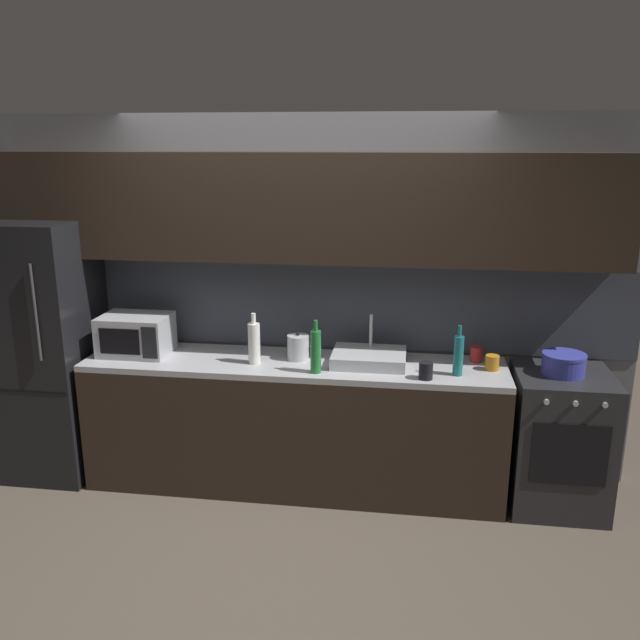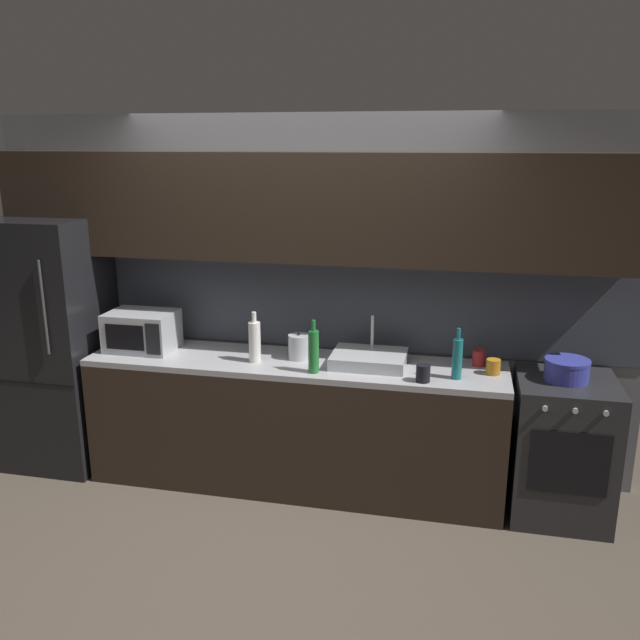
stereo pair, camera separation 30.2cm
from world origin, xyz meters
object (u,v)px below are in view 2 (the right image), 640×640
Objects in this scene: microwave at (142,331)px; mug_dark at (423,373)px; mug_amber at (493,367)px; wine_bottle_green at (314,351)px; cooking_pot at (567,370)px; kettle at (299,347)px; wine_bottle_teal at (457,358)px; mug_red at (479,358)px; wine_bottle_white at (255,341)px; oven_range at (562,448)px; refrigerator at (56,343)px.

mug_dark is at bearing -6.60° from microwave.
mug_dark is 1.11× the size of mug_amber.
cooking_pot is at bearing 7.06° from wine_bottle_green.
cooking_pot is (0.43, -0.02, 0.02)m from mug_amber.
microwave is 1.13m from kettle.
wine_bottle_green reaches higher than wine_bottle_teal.
kettle is 0.59× the size of wine_bottle_teal.
cooking_pot reaches higher than mug_red.
mug_dark is at bearing -7.16° from wine_bottle_white.
microwave reaches higher than mug_red.
wine_bottle_white is 1.97m from cooking_pot.
mug_red is 0.38× the size of cooking_pot.
wine_bottle_white reaches higher than oven_range.
refrigerator reaches higher than kettle.
cooking_pot reaches higher than mug_amber.
oven_range is 2.90m from microwave.
mug_red is (1.45, 0.24, -0.09)m from wine_bottle_white.
kettle is 1.05m from wine_bottle_teal.
mug_dark is (1.11, -0.14, -0.09)m from wine_bottle_white.
wine_bottle_green is 1.01× the size of wine_bottle_white.
kettle is 1.27m from mug_amber.
mug_red is (1.18, 0.12, -0.03)m from kettle.
cooking_pot is (1.97, 0.07, -0.07)m from wine_bottle_white.
mug_dark is 0.51m from mug_red.
microwave is at bearing 176.60° from wine_bottle_teal.
wine_bottle_green reaches higher than wine_bottle_white.
microwave is at bearing 1.55° from refrigerator.
mug_amber is at bearing 28.49° from mug_dark.
refrigerator reaches higher than cooking_pot.
refrigerator is 6.71× the size of cooking_pot.
mug_amber is at bearing 0.03° from microwave.
wine_bottle_teal reaches higher than oven_range.
kettle is 0.56× the size of wine_bottle_white.
microwave is at bearing 179.60° from oven_range.
cooking_pot is (3.50, 0.00, 0.06)m from refrigerator.
microwave reaches higher than cooking_pot.
refrigerator is at bearing -178.45° from microwave.
mug_dark is at bearing -131.47° from mug_red.
wine_bottle_green reaches higher than mug_red.
microwave is (-2.84, 0.02, 0.58)m from oven_range.
wine_bottle_white is at bearing -170.60° from mug_red.
wine_bottle_white is at bearing -177.98° from cooking_pot.
oven_range is 2.62× the size of wine_bottle_green.
wine_bottle_teal is (-0.68, -0.11, 0.58)m from oven_range.
mug_dark is 0.48m from mug_amber.
wine_bottle_teal is 1.20× the size of cooking_pot.
wine_bottle_white reaches higher than cooking_pot.
cooking_pot is at bearing 175.57° from oven_range.
wine_bottle_teal is at bearing -2.22° from refrigerator.
mug_red is (-0.09, 0.15, 0.00)m from mug_amber.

